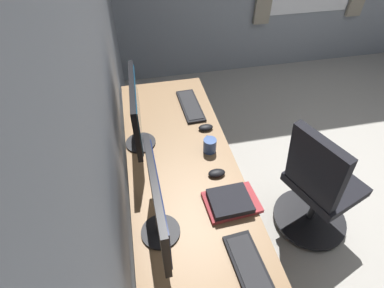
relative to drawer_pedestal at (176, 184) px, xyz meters
The scene contains 12 objects.
wall_back 1.04m from the drawer_pedestal, 116.48° to the left, with size 5.31×0.10×2.60m, color #8C939E.
desk 0.39m from the drawer_pedestal, behind, with size 2.12×0.68×0.73m.
drawer_pedestal is the anchor object (origin of this frame).
monitor_primary 0.89m from the drawer_pedestal, 164.85° to the left, with size 0.57×0.20×0.42m.
monitor_secondary 0.69m from the drawer_pedestal, 68.63° to the left, with size 0.57×0.20×0.46m.
keyboard_main 0.61m from the drawer_pedestal, 25.61° to the right, with size 0.42×0.16×0.02m.
keyboard_spare 1.02m from the drawer_pedestal, 166.95° to the right, with size 0.43×0.17×0.02m.
mouse_main 0.49m from the drawer_pedestal, 62.29° to the right, with size 0.06×0.10×0.03m, color black.
mouse_spare 0.54m from the drawer_pedestal, 144.15° to the right, with size 0.06×0.10×0.03m, color black.
book_stack_near 0.70m from the drawer_pedestal, 156.01° to the right, with size 0.23×0.30×0.06m.
coffee_mug 0.49m from the drawer_pedestal, 109.67° to the right, with size 0.12×0.08×0.10m.
office_chair 1.01m from the drawer_pedestal, 109.69° to the right, with size 0.56×0.60×0.97m.
Camera 1 is at (-1.25, 2.17, 2.10)m, focal length 28.06 mm.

